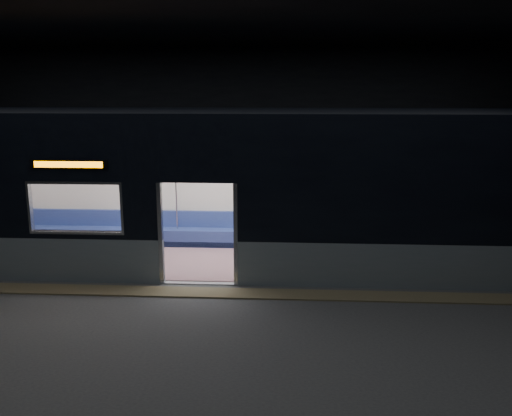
{
  "coord_description": "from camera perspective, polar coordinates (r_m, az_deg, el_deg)",
  "views": [
    {
      "loc": [
        1.73,
        -9.06,
        3.84
      ],
      "look_at": [
        1.06,
        2.3,
        1.29
      ],
      "focal_mm": 38.0,
      "sensor_mm": 36.0,
      "label": 1
    }
  ],
  "objects": [
    {
      "name": "station_envelope",
      "position": [
        9.22,
        -7.59,
        11.46
      ],
      "size": [
        24.0,
        14.0,
        5.0
      ],
      "color": "black",
      "rests_on": "station_floor"
    },
    {
      "name": "passenger",
      "position": [
        12.99,
        5.61,
        -1.13
      ],
      "size": [
        0.39,
        0.64,
        1.28
      ],
      "rotation": [
        0.0,
        0.0,
        -0.14
      ],
      "color": "black",
      "rests_on": "metro_car"
    },
    {
      "name": "transit_map",
      "position": [
        13.25,
        11.07,
        2.16
      ],
      "size": [
        1.02,
        0.03,
        0.66
      ],
      "primitive_type": "cube",
      "color": "white",
      "rests_on": "metro_car"
    },
    {
      "name": "station_floor",
      "position": [
        9.99,
        -6.97,
        -10.08
      ],
      "size": [
        24.0,
        14.0,
        0.01
      ],
      "primitive_type": "cube",
      "color": "#47494C",
      "rests_on": "ground"
    },
    {
      "name": "handbag",
      "position": [
        12.82,
        5.61,
        -1.8
      ],
      "size": [
        0.27,
        0.24,
        0.12
      ],
      "primitive_type": "cube",
      "rotation": [
        0.0,
        0.0,
        0.15
      ],
      "color": "black",
      "rests_on": "passenger"
    },
    {
      "name": "metro_car",
      "position": [
        11.9,
        -5.05,
        2.95
      ],
      "size": [
        18.0,
        3.04,
        3.35
      ],
      "color": "#8692A0",
      "rests_on": "station_floor"
    },
    {
      "name": "tactile_strip",
      "position": [
        10.48,
        -6.44,
        -8.83
      ],
      "size": [
        22.8,
        0.5,
        0.03
      ],
      "primitive_type": "cube",
      "color": "#8C7F59",
      "rests_on": "station_floor"
    }
  ]
}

